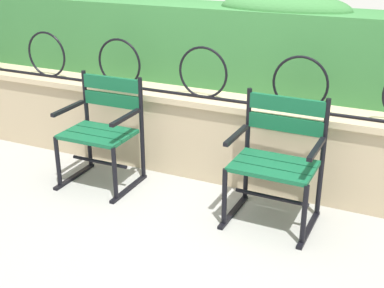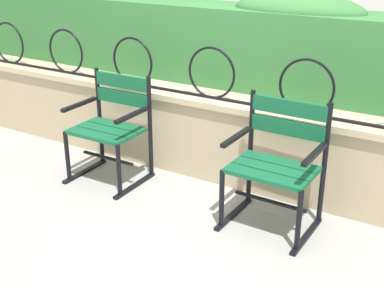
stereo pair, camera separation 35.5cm
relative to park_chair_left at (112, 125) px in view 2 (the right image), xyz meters
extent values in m
plane|color=#9E9E99|center=(0.88, -0.29, -0.46)|extent=(60.00, 60.00, 0.00)
cube|color=tan|center=(0.88, 0.49, -0.14)|extent=(8.19, 0.35, 0.64)
cube|color=#CBB58F|center=(0.88, 0.49, 0.20)|extent=(8.19, 0.41, 0.05)
cylinder|color=black|center=(0.88, 0.42, 0.24)|extent=(7.63, 0.02, 0.02)
torus|color=black|center=(-1.64, 0.42, 0.44)|extent=(0.42, 0.02, 0.42)
torus|color=black|center=(-0.86, 0.42, 0.44)|extent=(0.42, 0.02, 0.42)
torus|color=black|center=(-0.08, 0.42, 0.44)|extent=(0.42, 0.02, 0.42)
torus|color=black|center=(0.70, 0.42, 0.44)|extent=(0.42, 0.02, 0.42)
torus|color=black|center=(1.47, 0.42, 0.44)|extent=(0.42, 0.02, 0.42)
cube|color=#387A3D|center=(0.88, 0.94, 0.56)|extent=(8.03, 0.55, 0.67)
ellipsoid|color=#39753B|center=(1.18, 0.94, 0.90)|extent=(1.08, 0.49, 0.26)
cube|color=#145B38|center=(0.00, -0.21, -0.02)|extent=(0.54, 0.13, 0.03)
cube|color=#145B38|center=(0.00, -0.08, -0.02)|extent=(0.54, 0.13, 0.03)
cube|color=#145B38|center=(0.00, 0.06, -0.02)|extent=(0.54, 0.13, 0.03)
cube|color=#145B38|center=(0.00, 0.16, 0.33)|extent=(0.54, 0.03, 0.11)
cube|color=#145B38|center=(0.00, 0.16, 0.19)|extent=(0.54, 0.03, 0.11)
cylinder|color=black|center=(0.27, 0.17, -0.03)|extent=(0.04, 0.04, 0.87)
cylinder|color=black|center=(0.27, -0.26, -0.24)|extent=(0.04, 0.04, 0.44)
cube|color=black|center=(0.27, -0.07, -0.45)|extent=(0.04, 0.52, 0.02)
cube|color=black|center=(0.27, -0.07, 0.16)|extent=(0.04, 0.40, 0.03)
cylinder|color=black|center=(-0.27, 0.16, -0.03)|extent=(0.04, 0.04, 0.87)
cylinder|color=black|center=(-0.27, -0.27, -0.24)|extent=(0.04, 0.04, 0.44)
cube|color=black|center=(-0.27, -0.08, -0.45)|extent=(0.04, 0.52, 0.02)
cube|color=black|center=(-0.27, -0.08, 0.16)|extent=(0.04, 0.40, 0.03)
cylinder|color=black|center=(0.00, -0.08, -0.27)|extent=(0.51, 0.03, 0.03)
cube|color=#145B38|center=(1.45, -0.21, -0.02)|extent=(0.56, 0.13, 0.03)
cube|color=#145B38|center=(1.45, -0.07, -0.02)|extent=(0.56, 0.13, 0.03)
cube|color=#145B38|center=(1.45, 0.06, -0.02)|extent=(0.56, 0.13, 0.03)
cube|color=#145B38|center=(1.45, 0.17, 0.35)|extent=(0.56, 0.04, 0.11)
cube|color=#145B38|center=(1.45, 0.17, 0.20)|extent=(0.56, 0.04, 0.11)
cylinder|color=black|center=(1.73, 0.16, -0.02)|extent=(0.04, 0.04, 0.90)
cylinder|color=black|center=(1.73, -0.27, -0.24)|extent=(0.04, 0.04, 0.44)
cube|color=black|center=(1.73, -0.08, -0.45)|extent=(0.05, 0.52, 0.02)
cube|color=black|center=(1.73, -0.08, 0.16)|extent=(0.04, 0.40, 0.03)
cylinder|color=black|center=(1.17, 0.17, -0.02)|extent=(0.04, 0.04, 0.90)
cylinder|color=black|center=(1.17, -0.26, -0.24)|extent=(0.04, 0.04, 0.44)
cube|color=black|center=(1.17, -0.07, -0.45)|extent=(0.05, 0.52, 0.02)
cube|color=black|center=(1.17, -0.07, 0.16)|extent=(0.04, 0.40, 0.03)
cylinder|color=black|center=(1.45, -0.07, -0.27)|extent=(0.53, 0.04, 0.03)
camera|label=1|loc=(2.29, -3.21, 1.45)|focal=47.94mm
camera|label=2|loc=(2.61, -3.04, 1.45)|focal=47.94mm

